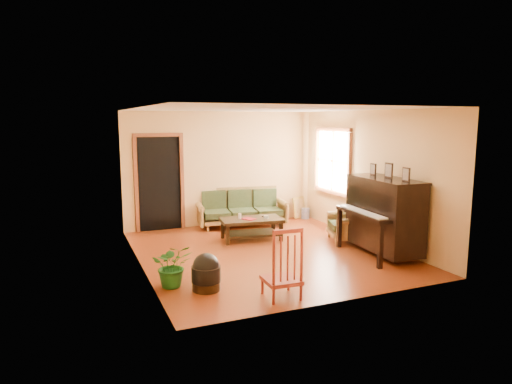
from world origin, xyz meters
name	(u,v)px	position (x,y,z in m)	size (l,w,h in m)	color
floor	(266,252)	(0.00, 0.00, 0.00)	(5.00, 5.00, 0.00)	#63230D
doorway	(160,184)	(-1.45, 2.48, 1.02)	(1.08, 0.16, 2.05)	black
window	(333,161)	(2.21, 1.30, 1.50)	(0.12, 1.36, 1.46)	white
sofa	(242,208)	(0.33, 2.09, 0.43)	(2.01, 0.84, 0.86)	olive
coffee_table	(251,229)	(0.08, 0.91, 0.22)	(1.22, 0.67, 0.44)	black
armchair	(346,221)	(1.82, 0.12, 0.40)	(0.76, 0.80, 0.80)	olive
piano	(384,217)	(1.89, -0.94, 0.70)	(0.93, 1.58, 1.39)	black
footstool	(206,276)	(-1.56, -1.40, 0.20)	(0.42, 0.42, 0.40)	black
red_chair	(282,262)	(-0.69, -2.06, 0.50)	(0.47, 0.51, 1.00)	maroon
leaning_frame	(299,207)	(1.94, 2.35, 0.28)	(0.41, 0.09, 0.55)	#B8973D
ceramic_crock	(305,213)	(2.07, 2.27, 0.13)	(0.20, 0.20, 0.26)	#33469A
potted_plant	(173,265)	(-1.97, -1.08, 0.32)	(0.58, 0.50, 0.64)	#19591A
book	(246,220)	(-0.09, 0.78, 0.46)	(0.19, 0.25, 0.02)	maroon
candle	(240,216)	(-0.15, 0.96, 0.50)	(0.06, 0.06, 0.11)	silver
glass_jar	(266,217)	(0.35, 0.77, 0.48)	(0.09, 0.09, 0.06)	silver
remote	(265,216)	(0.41, 0.98, 0.45)	(0.16, 0.04, 0.02)	black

